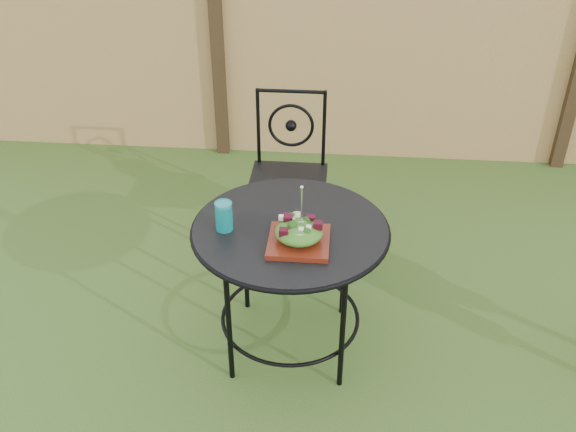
# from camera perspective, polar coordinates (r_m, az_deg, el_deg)

# --- Properties ---
(ground) EXTENTS (60.00, 60.00, 0.00)m
(ground) POSITION_cam_1_polar(r_m,az_deg,el_deg) (3.40, 10.16, -11.94)
(ground) COLOR #234014
(ground) RESTS_ON ground
(fence) EXTENTS (8.00, 0.12, 1.90)m
(fence) POSITION_cam_1_polar(r_m,az_deg,el_deg) (4.83, 9.67, 15.39)
(fence) COLOR tan
(fence) RESTS_ON ground
(patio_table) EXTENTS (0.92, 0.92, 0.72)m
(patio_table) POSITION_cam_1_polar(r_m,az_deg,el_deg) (3.03, 0.21, -3.14)
(patio_table) COLOR black
(patio_table) RESTS_ON ground
(patio_chair) EXTENTS (0.46, 0.46, 0.95)m
(patio_chair) POSITION_cam_1_polar(r_m,az_deg,el_deg) (3.87, 0.07, 4.17)
(patio_chair) COLOR black
(patio_chair) RESTS_ON ground
(salad_plate) EXTENTS (0.27, 0.27, 0.02)m
(salad_plate) POSITION_cam_1_polar(r_m,az_deg,el_deg) (2.83, 0.97, -2.29)
(salad_plate) COLOR #4D190B
(salad_plate) RESTS_ON patio_table
(salad) EXTENTS (0.21, 0.21, 0.08)m
(salad) POSITION_cam_1_polar(r_m,az_deg,el_deg) (2.80, 0.98, -1.42)
(salad) COLOR #235614
(salad) RESTS_ON salad_plate
(fork) EXTENTS (0.01, 0.01, 0.18)m
(fork) POSITION_cam_1_polar(r_m,az_deg,el_deg) (2.73, 1.22, 0.83)
(fork) COLOR silver
(fork) RESTS_ON salad
(drinking_glass) EXTENTS (0.08, 0.08, 0.14)m
(drinking_glass) POSITION_cam_1_polar(r_m,az_deg,el_deg) (2.91, -5.72, -0.00)
(drinking_glass) COLOR #0B8588
(drinking_glass) RESTS_ON patio_table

